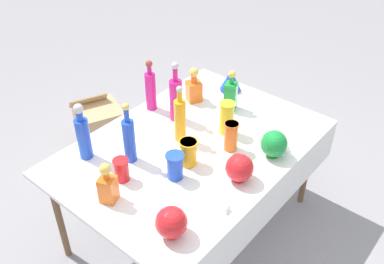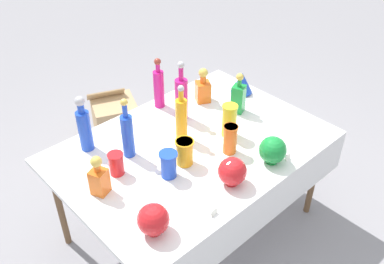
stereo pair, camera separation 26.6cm
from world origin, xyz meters
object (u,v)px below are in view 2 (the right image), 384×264
at_px(square_decanter_1, 203,88).
at_px(cardboard_box_behind_left, 116,121).
at_px(tall_bottle_1, 182,117).
at_px(slender_vase_1, 230,138).
at_px(round_bowl_1, 232,171).
at_px(tall_bottle_2, 181,97).
at_px(square_decanter_2, 238,97).
at_px(tall_bottle_3, 159,87).
at_px(slender_vase_2, 229,120).
at_px(round_bowl_2, 273,150).
at_px(square_decanter_0, 99,178).
at_px(tall_bottle_0, 84,127).
at_px(slender_vase_0, 116,163).
at_px(tall_bottle_4, 127,134).
at_px(slender_vase_4, 169,164).
at_px(fluted_vase_0, 242,83).
at_px(slender_vase_3, 185,151).
at_px(round_bowl_0, 153,220).

height_order(square_decanter_1, cardboard_box_behind_left, square_decanter_1).
distance_m(tall_bottle_1, cardboard_box_behind_left, 1.39).
distance_m(slender_vase_1, round_bowl_1, 0.29).
relative_size(tall_bottle_2, square_decanter_2, 1.43).
xyz_separation_m(tall_bottle_1, tall_bottle_3, (0.14, 0.40, -0.00)).
bearing_deg(slender_vase_2, round_bowl_2, -91.72).
height_order(tall_bottle_3, square_decanter_0, tall_bottle_3).
bearing_deg(tall_bottle_0, slender_vase_0, -90.01).
distance_m(slender_vase_0, cardboard_box_behind_left, 1.51).
distance_m(tall_bottle_2, slender_vase_1, 0.49).
distance_m(square_decanter_0, round_bowl_1, 0.73).
relative_size(tall_bottle_4, round_bowl_1, 2.35).
bearing_deg(slender_vase_4, tall_bottle_1, 36.42).
bearing_deg(cardboard_box_behind_left, square_decanter_1, -77.92).
height_order(tall_bottle_0, square_decanter_1, tall_bottle_0).
relative_size(square_decanter_2, cardboard_box_behind_left, 0.61).
bearing_deg(slender_vase_2, tall_bottle_0, 146.05).
relative_size(tall_bottle_0, tall_bottle_4, 0.94).
relative_size(tall_bottle_3, tall_bottle_4, 0.94).
distance_m(tall_bottle_3, fluted_vase_0, 0.64).
bearing_deg(tall_bottle_1, tall_bottle_2, 48.53).
relative_size(slender_vase_0, fluted_vase_0, 0.84).
distance_m(tall_bottle_4, slender_vase_0, 0.20).
bearing_deg(cardboard_box_behind_left, slender_vase_1, -93.76).
xyz_separation_m(square_decanter_2, cardboard_box_behind_left, (-0.28, 1.20, -0.68)).
bearing_deg(tall_bottle_4, tall_bottle_2, 9.13).
bearing_deg(square_decanter_2, round_bowl_1, -140.40).
relative_size(tall_bottle_2, tall_bottle_3, 1.15).
distance_m(slender_vase_2, slender_vase_3, 0.40).
bearing_deg(slender_vase_4, slender_vase_1, -11.81).
bearing_deg(fluted_vase_0, tall_bottle_3, 153.63).
distance_m(tall_bottle_2, square_decanter_0, 0.85).
distance_m(slender_vase_1, round_bowl_0, 0.77).
xyz_separation_m(tall_bottle_0, tall_bottle_1, (0.51, -0.32, -0.01)).
height_order(square_decanter_0, slender_vase_1, square_decanter_0).
bearing_deg(cardboard_box_behind_left, fluted_vase_0, -65.04).
xyz_separation_m(slender_vase_4, round_bowl_2, (0.53, -0.33, 0.00)).
height_order(fluted_vase_0, round_bowl_2, round_bowl_2).
relative_size(tall_bottle_2, fluted_vase_0, 2.55).
xyz_separation_m(tall_bottle_3, slender_vase_0, (-0.65, -0.40, -0.08)).
xyz_separation_m(tall_bottle_0, round_bowl_0, (-0.12, -0.81, -0.08)).
bearing_deg(tall_bottle_0, slender_vase_2, -33.95).
relative_size(slender_vase_1, round_bowl_2, 1.11).
xyz_separation_m(slender_vase_1, round_bowl_0, (-0.75, -0.18, -0.01)).
height_order(square_decanter_0, round_bowl_1, square_decanter_0).
relative_size(tall_bottle_1, fluted_vase_0, 2.32).
relative_size(tall_bottle_3, square_decanter_2, 1.25).
height_order(round_bowl_1, cardboard_box_behind_left, round_bowl_1).
height_order(tall_bottle_2, square_decanter_0, tall_bottle_2).
distance_m(slender_vase_4, round_bowl_1, 0.36).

